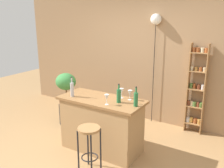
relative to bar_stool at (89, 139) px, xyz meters
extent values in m
plane|color=#A37A4C|center=(-0.19, 0.31, -0.52)|extent=(12.00, 12.00, 0.00)
cube|color=#997551|center=(-0.19, 2.26, 0.88)|extent=(6.40, 0.10, 2.80)
cube|color=#A87F51|center=(-0.19, 0.61, -0.08)|extent=(1.31, 0.59, 0.88)
cube|color=olive|center=(-0.19, 0.61, 0.38)|extent=(1.42, 0.64, 0.04)
cylinder|color=black|center=(-0.12, -0.12, -0.18)|extent=(0.02, 0.02, 0.67)
cylinder|color=black|center=(0.12, -0.12, -0.18)|extent=(0.02, 0.02, 0.67)
cylinder|color=black|center=(-0.12, 0.12, -0.18)|extent=(0.02, 0.02, 0.67)
cylinder|color=black|center=(0.12, 0.12, -0.18)|extent=(0.02, 0.02, 0.67)
torus|color=black|center=(0.00, 0.00, -0.29)|extent=(0.25, 0.25, 0.02)
cylinder|color=#9E7042|center=(0.00, 0.00, 0.17)|extent=(0.33, 0.33, 0.03)
cube|color=#9E7042|center=(0.81, 2.12, 0.36)|extent=(0.02, 0.14, 1.75)
cube|color=#9E7042|center=(1.13, 2.12, 0.36)|extent=(0.02, 0.14, 1.75)
cube|color=#9E7042|center=(0.97, 2.12, -0.34)|extent=(0.29, 0.14, 0.02)
cylinder|color=silver|center=(0.86, 2.11, -0.28)|extent=(0.07, 0.07, 0.10)
cylinder|color=gold|center=(0.93, 2.13, -0.28)|extent=(0.07, 0.07, 0.10)
cylinder|color=#994C23|center=(1.01, 2.12, -0.28)|extent=(0.07, 0.07, 0.10)
cylinder|color=#AD7A38|center=(1.08, 2.12, -0.28)|extent=(0.07, 0.07, 0.10)
cube|color=#9E7042|center=(0.97, 2.12, 0.01)|extent=(0.29, 0.14, 0.02)
cylinder|color=brown|center=(0.85, 2.12, 0.06)|extent=(0.07, 0.07, 0.09)
cylinder|color=beige|center=(0.92, 2.12, 0.06)|extent=(0.07, 0.07, 0.09)
cylinder|color=#4C7033|center=(0.96, 2.11, 0.06)|extent=(0.07, 0.07, 0.09)
cylinder|color=brown|center=(1.04, 2.12, 0.06)|extent=(0.07, 0.07, 0.09)
cylinder|color=#4C7033|center=(1.08, 2.12, 0.06)|extent=(0.07, 0.07, 0.09)
cube|color=#9E7042|center=(0.97, 2.12, 0.36)|extent=(0.29, 0.14, 0.02)
cylinder|color=#4C7033|center=(0.87, 2.12, 0.42)|extent=(0.05, 0.05, 0.10)
cylinder|color=#994C23|center=(0.93, 2.13, 0.42)|extent=(0.05, 0.05, 0.10)
cylinder|color=brown|center=(1.01, 2.12, 0.42)|extent=(0.05, 0.05, 0.10)
cylinder|color=silver|center=(1.08, 2.12, 0.42)|extent=(0.05, 0.05, 0.10)
cube|color=#9E7042|center=(0.97, 2.12, 0.71)|extent=(0.29, 0.14, 0.02)
cylinder|color=beige|center=(0.85, 2.12, 0.76)|extent=(0.05, 0.05, 0.08)
cylinder|color=#AD7A38|center=(0.93, 2.11, 0.76)|extent=(0.05, 0.05, 0.08)
cylinder|color=#994C23|center=(1.01, 2.11, 0.76)|extent=(0.05, 0.05, 0.08)
cylinder|color=beige|center=(1.08, 2.12, 0.76)|extent=(0.05, 0.05, 0.08)
cube|color=#9E7042|center=(0.97, 2.12, 1.06)|extent=(0.29, 0.14, 0.02)
cylinder|color=#994C23|center=(0.86, 2.11, 1.11)|extent=(0.07, 0.07, 0.08)
cylinder|color=#994C23|center=(0.93, 2.11, 1.11)|extent=(0.07, 0.07, 0.08)
cylinder|color=beige|center=(1.02, 2.12, 1.11)|extent=(0.07, 0.07, 0.08)
cylinder|color=#994C23|center=(1.08, 2.13, 1.11)|extent=(0.07, 0.07, 0.08)
cylinder|color=#2D2823|center=(-1.42, 1.12, -0.30)|extent=(0.35, 0.35, 0.42)
cylinder|color=#935B3D|center=(-1.42, 1.12, 0.00)|extent=(0.31, 0.31, 0.18)
cylinder|color=brown|center=(-1.42, 1.12, 0.17)|extent=(0.03, 0.03, 0.16)
ellipsoid|color=#387F3D|center=(-1.42, 1.12, 0.40)|extent=(0.43, 0.39, 0.35)
cylinder|color=#236638|center=(0.44, 0.60, 0.51)|extent=(0.07, 0.07, 0.21)
cylinder|color=#236638|center=(0.44, 0.60, 0.66)|extent=(0.02, 0.02, 0.08)
cylinder|color=black|center=(0.44, 0.60, 0.70)|extent=(0.03, 0.03, 0.01)
cylinder|color=#B2B2B7|center=(-0.68, 0.45, 0.52)|extent=(0.06, 0.06, 0.24)
cylinder|color=#B2B2B7|center=(-0.68, 0.45, 0.69)|extent=(0.02, 0.02, 0.09)
cylinder|color=black|center=(-0.68, 0.45, 0.74)|extent=(0.03, 0.03, 0.01)
cylinder|color=#236638|center=(0.14, 0.61, 0.51)|extent=(0.07, 0.07, 0.21)
cylinder|color=#236638|center=(0.14, 0.61, 0.65)|extent=(0.03, 0.03, 0.08)
cylinder|color=black|center=(0.14, 0.61, 0.70)|extent=(0.03, 0.03, 0.01)
cylinder|color=silver|center=(0.07, 0.82, 0.41)|extent=(0.06, 0.06, 0.00)
cylinder|color=silver|center=(0.07, 0.82, 0.45)|extent=(0.01, 0.01, 0.07)
cone|color=silver|center=(0.07, 0.82, 0.53)|extent=(0.07, 0.07, 0.08)
cylinder|color=silver|center=(0.23, 0.80, 0.41)|extent=(0.06, 0.06, 0.00)
cylinder|color=silver|center=(0.23, 0.80, 0.45)|extent=(0.01, 0.01, 0.07)
cone|color=silver|center=(0.23, 0.80, 0.53)|extent=(0.07, 0.07, 0.08)
cylinder|color=silver|center=(0.03, 0.42, 0.41)|extent=(0.06, 0.06, 0.00)
cylinder|color=silver|center=(0.03, 0.42, 0.45)|extent=(0.01, 0.01, 0.07)
cone|color=silver|center=(0.03, 0.42, 0.53)|extent=(0.07, 0.07, 0.08)
cylinder|color=black|center=(0.08, 2.15, 0.56)|extent=(0.01, 0.01, 2.16)
sphere|color=white|center=(0.08, 2.15, 1.64)|extent=(0.22, 0.22, 0.22)
camera|label=1|loc=(1.98, -2.59, 1.74)|focal=39.93mm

